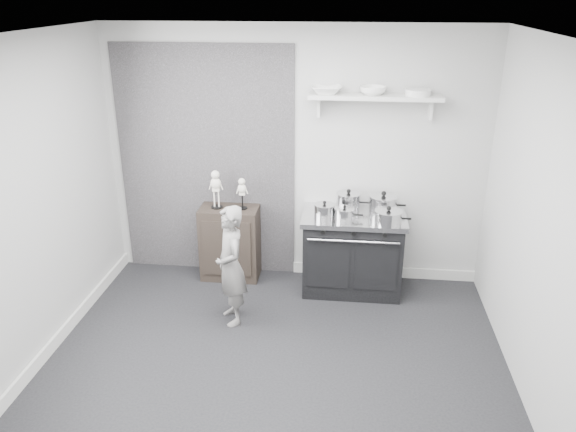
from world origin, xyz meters
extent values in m
plane|color=black|center=(0.00, 0.00, 0.00)|extent=(4.00, 4.00, 0.00)
cube|color=#B4B4B1|center=(0.00, 1.80, 1.35)|extent=(4.00, 0.02, 2.70)
cube|color=#B4B4B1|center=(0.00, -1.80, 1.35)|extent=(4.00, 0.02, 2.70)
cube|color=#B4B4B1|center=(-2.00, 0.00, 1.35)|extent=(0.02, 3.60, 2.70)
cube|color=#B4B4B1|center=(2.00, 0.00, 1.35)|extent=(0.02, 3.60, 2.70)
cube|color=silver|center=(0.00, 0.00, 2.70)|extent=(4.00, 3.60, 0.02)
cube|color=black|center=(-0.95, 1.79, 1.25)|extent=(1.90, 0.02, 2.50)
cube|color=silver|center=(1.00, 1.78, 0.06)|extent=(2.00, 0.03, 0.12)
cube|color=silver|center=(-1.98, 0.00, 0.06)|extent=(0.03, 3.60, 0.12)
cube|color=silver|center=(0.80, 1.67, 2.02)|extent=(1.30, 0.26, 0.04)
cube|color=silver|center=(0.25, 1.74, 1.90)|extent=(0.03, 0.12, 0.20)
cube|color=silver|center=(1.35, 1.74, 1.90)|extent=(0.03, 0.12, 0.20)
cube|color=black|center=(0.65, 1.48, 0.40)|extent=(1.00, 0.60, 0.80)
cube|color=silver|center=(0.65, 1.48, 0.83)|extent=(1.06, 0.64, 0.05)
cube|color=black|center=(0.41, 1.18, 0.42)|extent=(0.42, 0.02, 0.52)
cube|color=black|center=(0.89, 1.18, 0.42)|extent=(0.42, 0.02, 0.52)
cylinder|color=silver|center=(0.65, 1.15, 0.70)|extent=(0.90, 0.02, 0.02)
cylinder|color=black|center=(0.35, 1.16, 0.78)|extent=(0.04, 0.03, 0.04)
cylinder|color=black|center=(0.65, 1.16, 0.78)|extent=(0.04, 0.03, 0.04)
cylinder|color=black|center=(0.95, 1.16, 0.78)|extent=(0.04, 0.03, 0.04)
cube|color=black|center=(-0.68, 1.61, 0.41)|extent=(0.63, 0.37, 0.82)
imported|color=slate|center=(-0.49, 0.72, 0.59)|extent=(0.44, 0.51, 1.18)
cylinder|color=silver|center=(0.35, 1.38, 0.91)|extent=(0.20, 0.20, 0.13)
cylinder|color=silver|center=(0.35, 1.38, 0.98)|extent=(0.21, 0.21, 0.01)
sphere|color=black|center=(0.35, 1.38, 1.01)|extent=(0.04, 0.04, 0.04)
cylinder|color=black|center=(0.49, 1.38, 0.91)|extent=(0.10, 0.02, 0.02)
cylinder|color=silver|center=(0.58, 1.63, 0.93)|extent=(0.25, 0.25, 0.16)
cylinder|color=silver|center=(0.58, 1.63, 1.02)|extent=(0.25, 0.25, 0.02)
sphere|color=black|center=(0.58, 1.63, 1.05)|extent=(0.04, 0.04, 0.04)
cylinder|color=black|center=(0.75, 1.63, 0.93)|extent=(0.10, 0.02, 0.02)
cylinder|color=silver|center=(0.94, 1.59, 0.93)|extent=(0.29, 0.29, 0.16)
cylinder|color=silver|center=(0.94, 1.59, 1.02)|extent=(0.29, 0.29, 0.02)
sphere|color=black|center=(0.94, 1.59, 1.05)|extent=(0.05, 0.05, 0.05)
cylinder|color=black|center=(1.12, 1.59, 0.93)|extent=(0.10, 0.02, 0.02)
cylinder|color=silver|center=(0.98, 1.28, 0.91)|extent=(0.26, 0.26, 0.12)
cylinder|color=silver|center=(0.98, 1.28, 0.98)|extent=(0.27, 0.27, 0.01)
sphere|color=black|center=(0.98, 1.28, 1.01)|extent=(0.05, 0.05, 0.05)
cylinder|color=black|center=(1.15, 1.28, 0.91)|extent=(0.10, 0.02, 0.02)
cylinder|color=silver|center=(0.55, 1.35, 0.90)|extent=(0.20, 0.20, 0.10)
cylinder|color=silver|center=(0.55, 1.35, 0.96)|extent=(0.20, 0.20, 0.01)
sphere|color=black|center=(0.55, 1.35, 0.99)|extent=(0.04, 0.04, 0.04)
cylinder|color=black|center=(0.69, 1.35, 0.90)|extent=(0.10, 0.02, 0.02)
imported|color=white|center=(0.33, 1.67, 2.08)|extent=(0.31, 0.31, 0.08)
imported|color=white|center=(0.77, 1.67, 2.08)|extent=(0.26, 0.26, 0.08)
cylinder|color=silver|center=(1.21, 1.67, 2.07)|extent=(0.25, 0.25, 0.06)
camera|label=1|loc=(0.57, -3.88, 3.00)|focal=35.00mm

